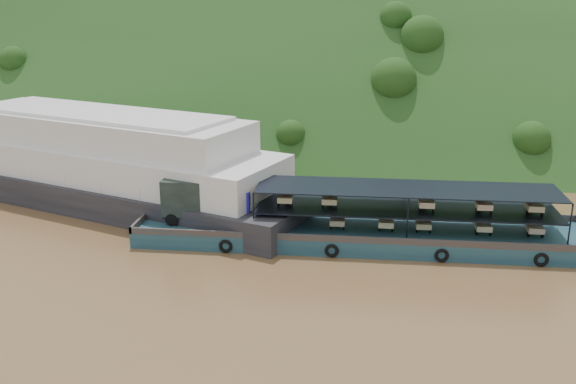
# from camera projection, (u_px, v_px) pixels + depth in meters

# --- Properties ---
(ground) EXTENTS (160.00, 160.00, 0.00)m
(ground) POSITION_uv_depth(u_px,v_px,m) (309.00, 243.00, 50.47)
(ground) COLOR brown
(ground) RESTS_ON ground
(hillside) EXTENTS (140.00, 39.60, 39.60)m
(hillside) POSITION_uv_depth(u_px,v_px,m) (331.00, 143.00, 84.66)
(hillside) COLOR #163613
(hillside) RESTS_ON ground
(cargo_barge) EXTENTS (35.00, 7.18, 4.80)m
(cargo_barge) POSITION_uv_depth(u_px,v_px,m) (344.00, 227.00, 50.50)
(cargo_barge) COLOR #143146
(cargo_barge) RESTS_ON ground
(passenger_ferry) EXTENTS (42.95, 24.99, 8.51)m
(passenger_ferry) POSITION_uv_depth(u_px,v_px,m) (102.00, 162.00, 59.98)
(passenger_ferry) COLOR black
(passenger_ferry) RESTS_ON ground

